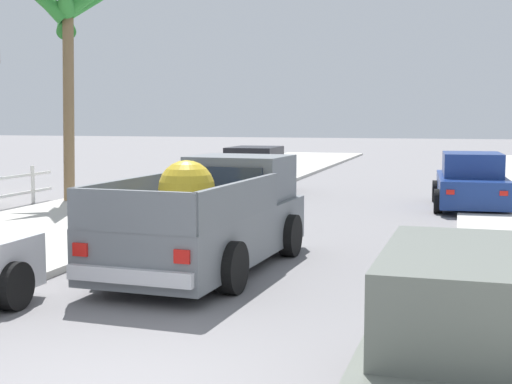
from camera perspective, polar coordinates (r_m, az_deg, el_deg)
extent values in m
cube|color=beige|center=(19.65, -10.32, -1.25)|extent=(5.09, 60.00, 0.12)
cube|color=silver|center=(19.18, -7.25, -1.41)|extent=(0.16, 60.00, 0.10)
cube|color=slate|center=(11.80, -3.94, -3.32)|extent=(2.21, 5.20, 0.80)
cube|color=slate|center=(13.18, -1.24, 1.18)|extent=(1.80, 1.60, 0.80)
cube|color=#283342|center=(12.47, -2.46, 0.99)|extent=(1.38, 0.14, 0.44)
cube|color=#283342|center=(13.89, -0.15, 1.51)|extent=(1.46, 0.14, 0.48)
cube|color=slate|center=(11.34, -9.91, -0.31)|extent=(0.29, 3.30, 0.56)
cube|color=slate|center=(10.58, -1.25, -0.67)|extent=(0.29, 3.30, 0.56)
cube|color=slate|center=(9.47, -9.92, -1.54)|extent=(1.88, 0.21, 0.56)
cube|color=silver|center=(9.54, -10.10, -6.62)|extent=(1.83, 0.23, 0.20)
cylinder|color=black|center=(13.61, -5.21, -3.02)|extent=(0.30, 0.77, 0.76)
cylinder|color=black|center=(12.94, 2.74, -3.48)|extent=(0.30, 0.77, 0.76)
cylinder|color=black|center=(11.05, -11.51, -5.23)|extent=(0.30, 0.77, 0.76)
cylinder|color=black|center=(10.20, -1.94, -6.04)|extent=(0.30, 0.77, 0.76)
cube|color=red|center=(9.89, -13.85, -4.48)|extent=(0.22, 0.05, 0.18)
cube|color=red|center=(9.17, -5.93, -5.15)|extent=(0.22, 0.05, 0.18)
sphere|color=gold|center=(10.83, -5.55, 0.27)|extent=(0.86, 0.86, 0.86)
cube|color=navy|center=(20.59, 16.77, 0.25)|extent=(1.97, 4.28, 0.72)
cube|color=navy|center=(20.44, 16.84, 2.12)|extent=(1.62, 2.17, 0.64)
cube|color=#283342|center=(21.41, 16.67, 2.23)|extent=(1.37, 0.15, 0.52)
cube|color=#283342|center=(19.47, 17.03, 1.87)|extent=(1.34, 0.15, 0.50)
cylinder|color=black|center=(21.87, 14.17, 0.08)|extent=(0.25, 0.65, 0.64)
cylinder|color=black|center=(21.98, 18.87, -0.04)|extent=(0.25, 0.65, 0.64)
cylinder|color=black|center=(19.28, 14.32, -0.70)|extent=(0.25, 0.65, 0.64)
cylinder|color=black|center=(19.41, 19.65, -0.82)|extent=(0.25, 0.65, 0.64)
cube|color=red|center=(18.45, 15.24, -0.01)|extent=(0.20, 0.05, 0.12)
cube|color=white|center=(22.65, 14.87, 0.99)|extent=(0.20, 0.05, 0.10)
cube|color=red|center=(18.55, 19.15, -0.10)|extent=(0.20, 0.05, 0.12)
cube|color=white|center=(22.73, 17.97, 0.91)|extent=(0.20, 0.05, 0.10)
cylinder|color=black|center=(9.89, -18.75, -7.11)|extent=(0.22, 0.64, 0.64)
cube|color=red|center=(10.63, -17.53, -4.39)|extent=(0.20, 0.04, 0.12)
cube|color=black|center=(23.39, -0.17, 1.16)|extent=(1.85, 4.24, 0.72)
cube|color=black|center=(23.44, -0.11, 2.84)|extent=(1.56, 2.13, 0.64)
cube|color=#283342|center=(22.50, -0.74, 2.66)|extent=(1.37, 0.11, 0.52)
cube|color=#283342|center=(24.38, 0.47, 2.92)|extent=(1.34, 0.11, 0.50)
cylinder|color=black|center=(21.93, 1.24, 0.27)|extent=(0.23, 0.64, 0.64)
cylinder|color=black|center=(22.42, -3.25, 0.39)|extent=(0.23, 0.64, 0.64)
cylinder|color=black|center=(24.46, 2.65, 0.86)|extent=(0.23, 0.64, 0.64)
cylinder|color=black|center=(24.90, -1.42, 0.96)|extent=(0.23, 0.64, 0.64)
cube|color=red|center=(25.28, 2.43, 1.77)|extent=(0.20, 0.04, 0.12)
cube|color=white|center=(21.19, -0.02, 0.86)|extent=(0.20, 0.04, 0.10)
cube|color=red|center=(25.58, -0.35, 1.82)|extent=(0.20, 0.04, 0.12)
cube|color=white|center=(21.54, -3.19, 0.93)|extent=(0.20, 0.04, 0.10)
cube|color=slate|center=(5.85, 17.83, -13.98)|extent=(1.85, 4.24, 0.72)
cube|color=slate|center=(5.56, 18.07, -7.73)|extent=(1.56, 2.13, 0.64)
cube|color=#283342|center=(6.52, 17.92, -5.91)|extent=(1.37, 0.11, 0.52)
cube|color=#283342|center=(4.63, 18.28, -10.77)|extent=(1.34, 0.11, 0.50)
cylinder|color=black|center=(7.20, 10.28, -11.80)|extent=(0.23, 0.64, 0.64)
cube|color=white|center=(7.87, 13.11, -8.13)|extent=(0.20, 0.04, 0.10)
cylinder|color=brown|center=(21.24, -14.72, 7.20)|extent=(0.31, 0.54, 6.06)
cone|color=#2D7F33|center=(21.79, -12.88, 14.64)|extent=(1.50, 1.68, 1.14)
cone|color=#2D7F33|center=(22.41, -15.04, 13.58)|extent=(1.49, 1.85, 1.66)
cone|color=#2D7F33|center=(21.86, -16.65, 14.38)|extent=(1.57, 0.57, 1.21)
cube|color=white|center=(21.81, -17.37, 0.58)|extent=(0.05, 0.12, 1.10)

